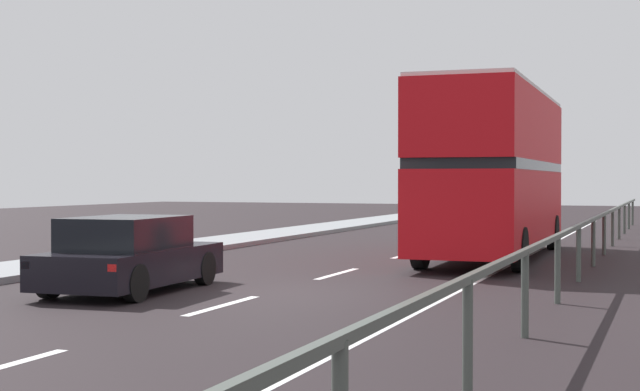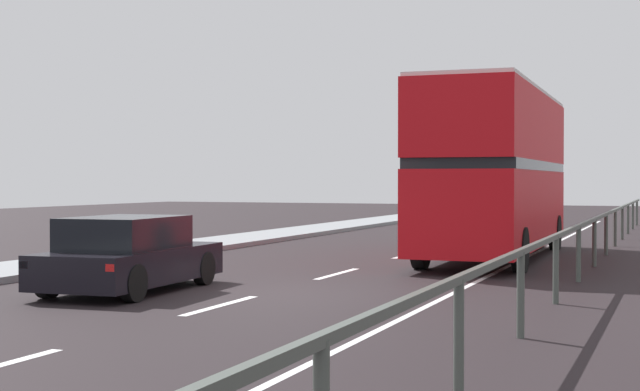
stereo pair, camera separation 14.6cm
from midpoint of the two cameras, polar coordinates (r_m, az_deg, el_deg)
The scene contains 5 objects.
ground_plane at distance 16.83m, azimuth -3.25°, elevation -6.14°, with size 75.84×120.00×0.10m, color black.
lane_paint_markings at distance 24.76m, azimuth 9.42°, elevation -3.74°, with size 3.27×46.00×0.01m.
bridge_side_railing at distance 24.31m, azimuth 16.68°, elevation -1.68°, with size 0.10×42.00×1.15m.
double_decker_bus_red at distance 24.28m, azimuth 10.54°, elevation 1.62°, with size 2.68×10.11×4.32m.
hatchback_car_near at distance 17.15m, azimuth -11.89°, elevation -3.66°, with size 2.03×4.18×1.37m.
Camera 1 is at (6.82, -15.24, 2.03)m, focal length 51.86 mm.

